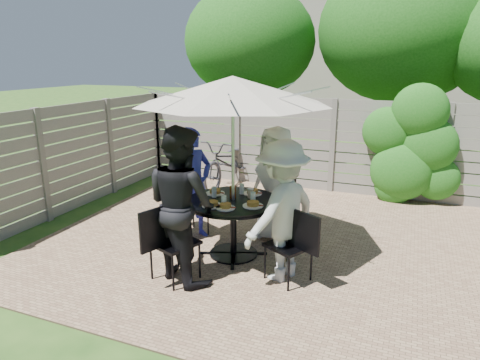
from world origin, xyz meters
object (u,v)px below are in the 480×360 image
at_px(chair_right, 289,260).
at_px(glass_right, 253,197).
at_px(person_back, 275,184).
at_px(coffee_cup, 251,193).
at_px(plate_back, 252,192).
at_px(person_front, 181,204).
at_px(plate_right, 253,204).
at_px(chair_front, 174,258).
at_px(bicycle, 229,162).
at_px(plate_front, 212,204).
at_px(umbrella, 233,90).
at_px(glass_back, 242,189).
at_px(glass_front, 224,201).
at_px(chair_left, 189,218).
at_px(glass_left, 214,192).
at_px(person_right, 282,211).
at_px(patio_table, 233,217).
at_px(plate_extra, 225,207).
at_px(syrup_jug, 233,192).
at_px(person_left, 194,185).
at_px(plate_left, 215,192).

xyz_separation_m(chair_right, glass_right, (-0.60, 0.38, 0.59)).
xyz_separation_m(person_back, coffee_cup, (-0.16, -0.60, 0.02)).
bearing_deg(plate_back, chair_right, -44.42).
relative_size(person_front, plate_right, 7.17).
relative_size(chair_front, bicycle, 0.50).
xyz_separation_m(plate_back, plate_front, (-0.29, -0.66, 0.00)).
height_order(umbrella, person_back, umbrella).
relative_size(glass_back, coffee_cup, 1.17).
relative_size(chair_front, glass_front, 7.00).
distance_m(chair_left, chair_right, 1.93).
relative_size(plate_back, glass_right, 1.86).
relative_size(plate_front, glass_left, 1.86).
distance_m(person_right, plate_front, 0.91).
bearing_deg(bicycle, glass_front, -63.20).
bearing_deg(person_front, chair_left, -40.71).
bearing_deg(chair_front, patio_table, -3.50).
bearing_deg(plate_right, coffee_cup, 115.85).
bearing_deg(plate_extra, umbrella, 97.05).
xyz_separation_m(person_front, syrup_jug, (0.30, 0.83, -0.06)).
xyz_separation_m(chair_front, coffee_cup, (0.57, 1.04, 0.56)).
bearing_deg(glass_right, person_left, 161.58).
relative_size(person_front, bicycle, 0.96).
bearing_deg(person_back, chair_right, -40.72).
distance_m(chair_right, glass_back, 1.25).
relative_size(person_back, chair_front, 1.71).
height_order(person_left, chair_front, person_left).
xyz_separation_m(umbrella, plate_back, (0.15, 0.33, -1.38)).
bearing_deg(plate_back, plate_right, -68.92).
bearing_deg(glass_right, chair_front, -127.48).
xyz_separation_m(person_right, coffee_cup, (-0.58, 0.50, 0.00)).
xyz_separation_m(person_back, syrup_jug, (-0.37, -0.69, 0.04)).
relative_size(patio_table, coffee_cup, 13.35).
bearing_deg(coffee_cup, plate_right, -64.15).
distance_m(chair_right, glass_left, 1.36).
relative_size(patio_table, glass_right, 11.44).
relative_size(chair_left, chair_front, 0.95).
height_order(patio_table, person_front, person_front).
relative_size(glass_back, bicycle, 0.07).
height_order(person_left, plate_left, person_left).
distance_m(glass_front, bicycle, 3.56).
distance_m(chair_right, glass_right, 0.92).
xyz_separation_m(person_left, glass_right, (1.04, -0.35, 0.04)).
distance_m(person_right, glass_back, 0.97).
distance_m(person_left, bicycle, 2.74).
xyz_separation_m(plate_front, bicycle, (-1.23, 3.32, -0.31)).
relative_size(chair_front, glass_right, 7.00).
xyz_separation_m(patio_table, chair_left, (-0.88, 0.39, -0.28)).
bearing_deg(person_front, glass_front, -100.42).
height_order(chair_front, plate_left, chair_front).
bearing_deg(umbrella, coffee_cup, 41.64).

